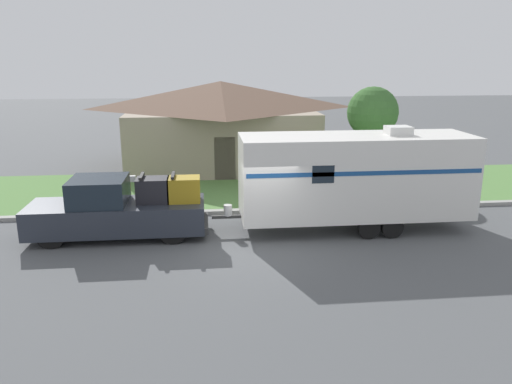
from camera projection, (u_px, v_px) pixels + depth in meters
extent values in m
plane|color=#515456|center=(259.00, 249.00, 15.41)|extent=(120.00, 120.00, 0.00)
cube|color=#999993|center=(248.00, 211.00, 18.99)|extent=(80.00, 0.30, 0.14)
cube|color=#568442|center=(241.00, 188.00, 22.51)|extent=(80.00, 7.00, 0.03)
cube|color=gray|center=(221.00, 136.00, 27.38)|extent=(9.59, 7.89, 3.06)
pyramid|color=brown|center=(221.00, 95.00, 26.79)|extent=(10.36, 8.52, 1.44)
cube|color=#4C3828|center=(225.00, 159.00, 23.75)|extent=(1.00, 0.06, 2.10)
cylinder|color=black|center=(51.00, 234.00, 15.41)|extent=(0.89, 0.28, 0.89)
cylinder|color=black|center=(64.00, 218.00, 16.92)|extent=(0.89, 0.28, 0.89)
cylinder|color=black|center=(172.00, 230.00, 15.79)|extent=(0.89, 0.28, 0.89)
cylinder|color=black|center=(175.00, 215.00, 17.30)|extent=(0.89, 0.28, 0.89)
cube|color=#282D38|center=(82.00, 218.00, 16.17)|extent=(3.37, 1.93, 0.92)
cube|color=#19232D|center=(99.00, 191.00, 16.01)|extent=(1.75, 1.78, 0.84)
cube|color=#282D38|center=(170.00, 215.00, 16.46)|extent=(2.27, 1.93, 0.92)
cube|color=#333333|center=(206.00, 223.00, 16.68)|extent=(0.12, 1.74, 0.20)
cube|color=black|center=(153.00, 190.00, 16.19)|extent=(1.05, 0.81, 0.80)
cube|color=black|center=(142.00, 176.00, 16.03)|extent=(0.10, 0.89, 0.08)
cube|color=olive|center=(184.00, 189.00, 16.29)|extent=(1.05, 0.81, 0.80)
cube|color=black|center=(173.00, 175.00, 16.13)|extent=(0.10, 0.89, 0.08)
cylinder|color=black|center=(369.00, 228.00, 16.23)|extent=(0.71, 0.22, 0.71)
cylinder|color=black|center=(351.00, 209.00, 18.21)|extent=(0.71, 0.22, 0.71)
cylinder|color=black|center=(392.00, 227.00, 16.31)|extent=(0.71, 0.22, 0.71)
cylinder|color=black|center=(371.00, 209.00, 18.29)|extent=(0.71, 0.22, 0.71)
cube|color=silver|center=(355.00, 175.00, 16.80)|extent=(7.74, 2.34, 2.72)
cube|color=navy|center=(367.00, 173.00, 15.58)|extent=(7.58, 0.01, 0.14)
cube|color=#383838|center=(226.00, 217.00, 16.69)|extent=(0.98, 0.12, 0.10)
cylinder|color=silver|center=(228.00, 210.00, 16.64)|extent=(0.28, 0.28, 0.36)
cube|color=silver|center=(398.00, 130.00, 16.55)|extent=(0.80, 0.68, 0.28)
cube|color=#19232D|center=(323.00, 174.00, 15.43)|extent=(0.70, 0.01, 0.56)
cylinder|color=brown|center=(130.00, 197.00, 19.02)|extent=(0.09, 0.09, 1.18)
cube|color=#B2B2B2|center=(129.00, 179.00, 18.84)|extent=(0.48, 0.20, 0.22)
cylinder|color=brown|center=(370.00, 158.00, 23.00)|extent=(0.24, 0.24, 2.47)
sphere|color=#38662D|center=(373.00, 112.00, 22.46)|extent=(2.30, 2.30, 2.30)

